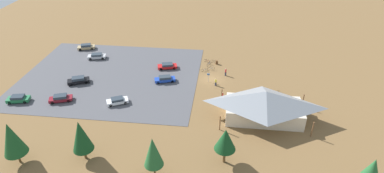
# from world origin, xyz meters

# --- Properties ---
(ground) EXTENTS (160.00, 160.00, 0.00)m
(ground) POSITION_xyz_m (0.00, 0.00, 0.00)
(ground) COLOR brown
(ground) RESTS_ON ground
(parking_lot_asphalt) EXTENTS (40.18, 33.24, 0.05)m
(parking_lot_asphalt) POSITION_xyz_m (23.24, 1.02, 0.03)
(parking_lot_asphalt) COLOR #4C4C51
(parking_lot_asphalt) RESTS_ON ground
(bike_pavilion) EXTENTS (16.26, 9.27, 5.89)m
(bike_pavilion) POSITION_xyz_m (-10.55, 13.33, 3.26)
(bike_pavilion) COLOR beige
(bike_pavilion) RESTS_ON ground
(trash_bin) EXTENTS (0.60, 0.60, 0.90)m
(trash_bin) POSITION_xyz_m (-0.85, -7.85, 0.45)
(trash_bin) COLOR brown
(trash_bin) RESTS_ON ground
(lot_sign) EXTENTS (0.56, 0.08, 2.20)m
(lot_sign) POSITION_xyz_m (0.64, 1.04, 1.41)
(lot_sign) COLOR #99999E
(lot_sign) RESTS_ON ground
(pine_midwest) EXTENTS (3.24, 3.24, 7.28)m
(pine_midwest) POSITION_xyz_m (18.44, 27.37, 4.58)
(pine_midwest) COLOR brown
(pine_midwest) RESTS_ON ground
(pine_far_east) EXTENTS (3.51, 3.51, 7.61)m
(pine_far_east) POSITION_xyz_m (28.38, 29.42, 4.80)
(pine_far_east) COLOR brown
(pine_far_east) RESTS_ON ground
(pine_west) EXTENTS (3.31, 3.31, 7.45)m
(pine_west) POSITION_xyz_m (-22.72, 30.68, 5.11)
(pine_west) COLOR brown
(pine_west) RESTS_ON ground
(pine_center) EXTENTS (3.34, 3.34, 6.45)m
(pine_center) POSITION_xyz_m (-3.59, 25.68, 4.55)
(pine_center) COLOR brown
(pine_center) RESTS_ON ground
(pine_east) EXTENTS (2.92, 2.92, 6.96)m
(pine_east) POSITION_xyz_m (6.72, 29.43, 4.45)
(pine_east) COLOR brown
(pine_east) RESTS_ON ground
(bicycle_blue_near_sign) EXTENTS (0.89, 1.59, 0.84)m
(bicycle_blue_near_sign) POSITION_xyz_m (1.06, -6.92, 0.39)
(bicycle_blue_near_sign) COLOR black
(bicycle_blue_near_sign) RESTS_ON ground
(bicycle_orange_yard_front) EXTENTS (1.11, 1.41, 0.84)m
(bicycle_orange_yard_front) POSITION_xyz_m (-14.62, 4.69, 0.38)
(bicycle_orange_yard_front) COLOR black
(bicycle_orange_yard_front) RESTS_ON ground
(bicycle_red_lone_west) EXTENTS (1.51, 0.75, 0.82)m
(bicycle_red_lone_west) POSITION_xyz_m (1.67, -8.54, 0.37)
(bicycle_red_lone_west) COLOR black
(bicycle_red_lone_west) RESTS_ON ground
(bicycle_yellow_yard_left) EXTENTS (1.44, 1.01, 0.87)m
(bicycle_yellow_yard_left) POSITION_xyz_m (-10.64, 4.80, 0.37)
(bicycle_yellow_yard_left) COLOR black
(bicycle_yellow_yard_left) RESTS_ON ground
(bicycle_white_back_row) EXTENTS (1.72, 0.61, 0.91)m
(bicycle_white_back_row) POSITION_xyz_m (0.38, -4.56, 0.40)
(bicycle_white_back_row) COLOR black
(bicycle_white_back_row) RESTS_ON ground
(bicycle_black_yard_center) EXTENTS (1.51, 0.75, 0.82)m
(bicycle_black_yard_center) POSITION_xyz_m (0.00, -8.47, 0.36)
(bicycle_black_yard_center) COLOR black
(bicycle_black_yard_center) RESTS_ON ground
(bicycle_silver_edge_south) EXTENTS (1.61, 0.57, 0.78)m
(bicycle_silver_edge_south) POSITION_xyz_m (1.92, -3.70, 0.35)
(bicycle_silver_edge_south) COLOR black
(bicycle_silver_edge_south) RESTS_ON ground
(car_maroon_near_entry) EXTENTS (4.84, 3.18, 1.41)m
(car_maroon_near_entry) POSITION_xyz_m (29.89, 12.32, 0.75)
(car_maroon_near_entry) COLOR maroon
(car_maroon_near_entry) RESTS_ON parking_lot_asphalt
(car_blue_front_row) EXTENTS (4.91, 3.00, 1.37)m
(car_blue_front_row) POSITION_xyz_m (10.31, 2.17, 0.73)
(car_blue_front_row) COLOR #1E42B2
(car_blue_front_row) RESTS_ON parking_lot_asphalt
(car_white_inner_stall) EXTENTS (4.59, 3.44, 1.28)m
(car_white_inner_stall) POSITION_xyz_m (18.17, 11.85, 0.70)
(car_white_inner_stall) COLOR white
(car_white_inner_stall) RESTS_ON parking_lot_asphalt
(car_red_aisle_side) EXTENTS (4.92, 2.99, 1.28)m
(car_red_aisle_side) POSITION_xyz_m (10.92, -4.13, 0.70)
(car_red_aisle_side) COLOR red
(car_red_aisle_side) RESTS_ON parking_lot_asphalt
(car_black_second_row) EXTENTS (5.04, 3.54, 1.48)m
(car_black_second_row) POSITION_xyz_m (29.29, 5.00, 0.78)
(car_black_second_row) COLOR black
(car_black_second_row) RESTS_ON parking_lot_asphalt
(car_tan_back_corner) EXTENTS (4.81, 3.07, 1.41)m
(car_tan_back_corner) POSITION_xyz_m (34.74, -12.55, 0.75)
(car_tan_back_corner) COLOR tan
(car_tan_back_corner) RESTS_ON parking_lot_asphalt
(car_green_far_end) EXTENTS (4.62, 2.69, 1.42)m
(car_green_far_end) POSITION_xyz_m (38.31, 13.52, 0.76)
(car_green_far_end) COLOR #1E6B3D
(car_green_far_end) RESTS_ON parking_lot_asphalt
(car_silver_mid_lot) EXTENTS (4.75, 2.79, 1.32)m
(car_silver_mid_lot) POSITION_xyz_m (29.79, -7.36, 0.72)
(car_silver_mid_lot) COLOR #BCBCC1
(car_silver_mid_lot) RESTS_ON parking_lot_asphalt
(visitor_by_pavilion) EXTENTS (0.37, 0.36, 1.85)m
(visitor_by_pavilion) POSITION_xyz_m (-3.14, -2.24, 0.98)
(visitor_by_pavilion) COLOR #2D3347
(visitor_by_pavilion) RESTS_ON ground
(visitor_near_lot) EXTENTS (0.38, 0.40, 1.82)m
(visitor_near_lot) POSITION_xyz_m (-2.75, 8.03, 0.96)
(visitor_near_lot) COLOR #2D3347
(visitor_near_lot) RESTS_ON ground
(visitor_at_bikes) EXTENTS (0.40, 0.36, 1.75)m
(visitor_at_bikes) POSITION_xyz_m (-1.09, 2.52, 0.92)
(visitor_at_bikes) COLOR #2D3347
(visitor_at_bikes) RESTS_ON ground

